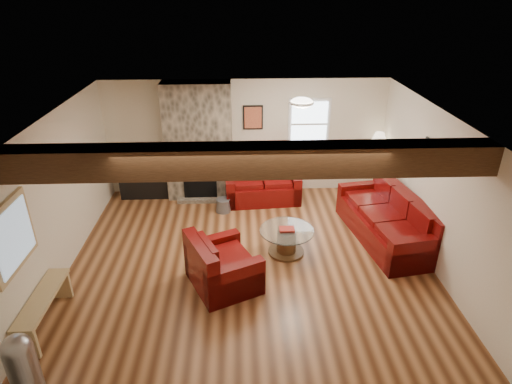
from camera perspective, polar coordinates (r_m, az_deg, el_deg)
The scene contains 18 objects.
room at distance 6.78m, azimuth -0.86°, elevation -0.16°, with size 8.00×8.00×8.00m.
oak_beam at distance 5.21m, azimuth -0.56°, elevation 4.25°, with size 6.00×0.36×0.38m, color black.
chimney_breast at distance 9.13m, azimuth -7.62°, elevation 6.45°, with size 1.40×0.67×2.50m.
back_window at distance 9.32m, azimuth 7.09°, elevation 9.02°, with size 0.90×0.08×1.10m, color white, non-canonical shape.
hatch_window at distance 6.06m, azimuth -29.78°, elevation -5.21°, with size 0.08×1.00×0.90m, color tan, non-canonical shape.
ceiling_dome at distance 7.29m, azimuth 6.11°, elevation 11.55°, with size 0.40×0.40×0.18m, color white, non-canonical shape.
artwork_back at distance 9.16m, azimuth -0.40°, elevation 9.90°, with size 0.42×0.06×0.52m, color black, non-canonical shape.
artwork_right at distance 7.53m, azimuth 22.27°, elevation 4.68°, with size 0.06×0.55×0.42m, color black, non-canonical shape.
sofa_three at distance 8.09m, azimuth 16.94°, elevation -3.23°, with size 2.30×0.96×0.89m, color #420904, non-canonical shape.
loveseat at distance 9.17m, azimuth 0.78°, elevation 1.34°, with size 1.57×0.90×0.84m, color #420904, non-canonical shape.
armchair_red at distance 6.64m, azimuth -4.38°, elevation -9.20°, with size 1.04×0.91×0.84m, color #420904, non-canonical shape.
coffee_table at distance 7.47m, azimuth 4.08°, elevation -6.58°, with size 0.94×0.94×0.49m.
tv_cabinet at distance 9.72m, azimuth -14.52°, elevation 0.92°, with size 1.03×0.41×0.51m, color black.
television at distance 9.53m, azimuth -14.84°, elevation 3.51°, with size 0.76×0.10×0.44m, color black.
floor_lamp at distance 9.46m, azimuth 16.04°, elevation 6.41°, with size 0.37×0.37×1.44m.
pine_bench at distance 6.68m, azimuth -26.29°, elevation -14.04°, with size 0.30×1.27×0.48m, color tan, non-canonical shape.
pedal_bin at distance 5.76m, azimuth -28.73°, elevation -19.59°, with size 0.33×0.33×0.83m, color #959599, non-canonical shape.
coal_bucket at distance 8.83m, azimuth -4.40°, elevation -1.74°, with size 0.31×0.31×0.29m, color slate, non-canonical shape.
Camera 1 is at (-0.15, -6.09, 4.24)m, focal length 30.00 mm.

